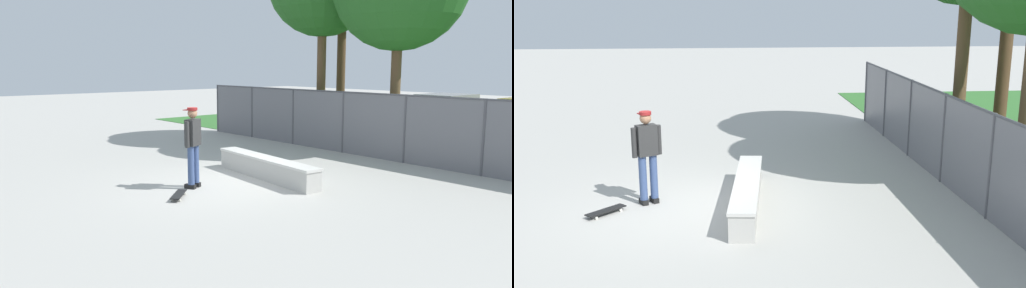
% 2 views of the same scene
% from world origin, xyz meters
% --- Properties ---
extents(ground_plane, '(80.00, 80.00, 0.00)m').
position_xyz_m(ground_plane, '(0.00, 0.00, 0.00)').
color(ground_plane, '#ADAAA3').
extents(concrete_ledge, '(3.70, 0.84, 0.53)m').
position_xyz_m(concrete_ledge, '(0.10, 1.22, 0.27)').
color(concrete_ledge, '#B7B5AD').
rests_on(concrete_ledge, ground).
extents(skateboarder, '(0.40, 0.54, 1.84)m').
position_xyz_m(skateboarder, '(-0.24, -0.69, 1.03)').
color(skateboarder, black).
rests_on(skateboarder, ground).
extents(skateboard, '(0.72, 0.70, 0.09)m').
position_xyz_m(skateboard, '(0.31, -1.43, 0.07)').
color(skateboard, black).
rests_on(skateboard, ground).
extents(chainlink_fence, '(16.00, 0.07, 1.96)m').
position_xyz_m(chainlink_fence, '(0.00, 5.55, 1.06)').
color(chainlink_fence, '#4C4C51').
rests_on(chainlink_fence, ground).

